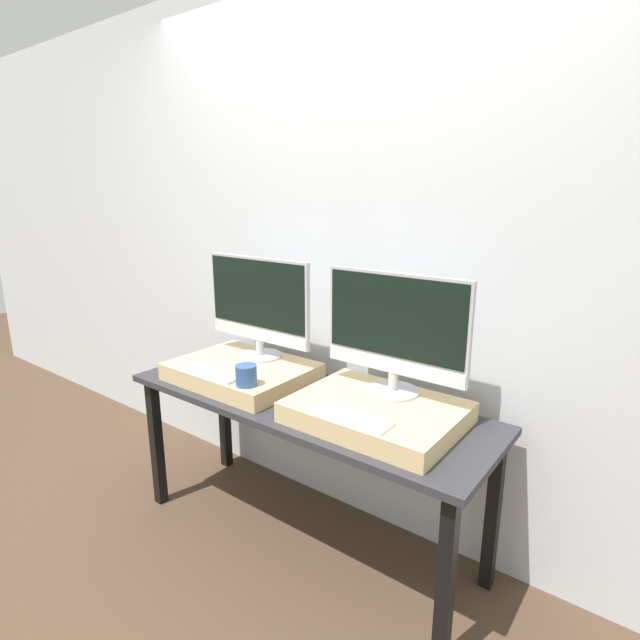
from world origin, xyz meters
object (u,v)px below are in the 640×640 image
Objects in this scene: keyboard_left at (213,373)px; mug at (246,375)px; monitor_right at (395,330)px; keyboard_right at (351,417)px; monitor_left at (258,304)px.

mug reaches higher than keyboard_left.
mug is at bearing -150.09° from monitor_right.
monitor_left is at bearing 157.73° from keyboard_right.
mug is (0.21, -0.31, -0.22)m from monitor_left.
monitor_left reaches higher than keyboard_left.
mug is at bearing -54.89° from monitor_left.
monitor_right reaches higher than keyboard_left.
monitor_left reaches higher than mug.
mug is 0.15× the size of monitor_right.
keyboard_left is at bearing 180.00° from mug.
monitor_left is 2.00× the size of keyboard_left.
monitor_left is at bearing 125.11° from mug.
keyboard_left is 0.75m from keyboard_right.
monitor_right is at bearing 90.00° from keyboard_right.
keyboard_left is 1.00× the size of keyboard_right.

